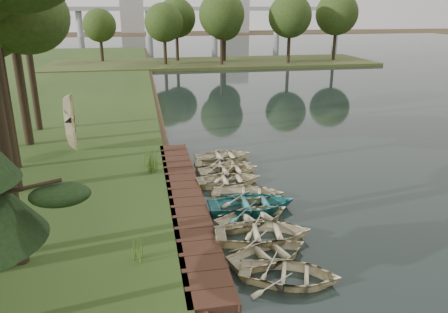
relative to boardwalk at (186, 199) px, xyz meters
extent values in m
plane|color=#3D2F1D|center=(1.60, 0.00, -0.15)|extent=(300.00, 300.00, 0.00)
cube|color=#3A2116|center=(0.00, 0.00, 0.00)|extent=(1.60, 16.00, 0.30)
cube|color=#3E4820|center=(9.60, 50.00, 0.08)|extent=(50.00, 14.00, 0.45)
cylinder|color=black|center=(-13.73, 50.00, 2.70)|extent=(0.50, 0.50, 4.80)
sphere|color=#2E4316|center=(-13.73, 50.00, 6.30)|extent=(5.60, 5.60, 5.60)
cylinder|color=black|center=(-7.07, 50.00, 2.70)|extent=(0.50, 0.50, 4.80)
sphere|color=#2E4316|center=(-7.07, 50.00, 6.30)|extent=(5.60, 5.60, 5.60)
cylinder|color=black|center=(-0.40, 50.00, 2.70)|extent=(0.50, 0.50, 4.80)
sphere|color=#2E4316|center=(-0.40, 50.00, 6.30)|extent=(5.60, 5.60, 5.60)
cylinder|color=black|center=(6.27, 50.00, 2.70)|extent=(0.50, 0.50, 4.80)
sphere|color=#2E4316|center=(6.27, 50.00, 6.30)|extent=(5.60, 5.60, 5.60)
cylinder|color=black|center=(12.93, 50.00, 2.70)|extent=(0.50, 0.50, 4.80)
sphere|color=#2E4316|center=(12.93, 50.00, 6.30)|extent=(5.60, 5.60, 5.60)
cylinder|color=black|center=(19.60, 50.00, 2.70)|extent=(0.50, 0.50, 4.80)
sphere|color=#2E4316|center=(19.60, 50.00, 6.30)|extent=(5.60, 5.60, 5.60)
cylinder|color=black|center=(26.27, 50.00, 2.70)|extent=(0.50, 0.50, 4.80)
sphere|color=#2E4316|center=(26.27, 50.00, 6.30)|extent=(5.60, 5.60, 5.60)
cube|color=#A5A5A0|center=(11.60, 120.00, 7.85)|extent=(90.00, 4.00, 1.20)
cylinder|color=#A5A5A0|center=(-18.40, 120.00, 3.85)|extent=(1.80, 1.80, 8.00)
cylinder|color=#A5A5A0|center=(1.60, 120.00, 3.85)|extent=(1.80, 1.80, 8.00)
cylinder|color=#A5A5A0|center=(21.60, 120.00, 3.85)|extent=(1.80, 1.80, 8.00)
cylinder|color=#A5A5A0|center=(41.60, 120.00, 3.85)|extent=(1.80, 1.80, 8.00)
cylinder|color=#A5A5A0|center=(61.60, 120.00, 3.85)|extent=(1.80, 1.80, 8.00)
cube|color=#A5A5A0|center=(31.60, 140.00, 8.85)|extent=(10.00, 8.00, 18.00)
cube|color=#A5A5A0|center=(-3.40, 145.00, 5.85)|extent=(8.00, 8.00, 12.00)
imported|color=beige|center=(2.68, -6.86, 0.24)|extent=(3.93, 3.39, 0.68)
imported|color=beige|center=(2.40, -5.50, 0.22)|extent=(3.62, 3.04, 0.64)
imported|color=beige|center=(2.53, -4.13, 0.29)|extent=(4.02, 3.06, 0.78)
imported|color=beige|center=(2.57, -2.66, 0.24)|extent=(3.93, 3.35, 0.69)
imported|color=teal|center=(2.77, -1.52, 0.30)|extent=(3.89, 2.78, 0.80)
imported|color=beige|center=(2.88, -0.25, 0.25)|extent=(3.85, 3.13, 0.70)
imported|color=beige|center=(2.38, 1.60, 0.24)|extent=(3.36, 2.45, 0.68)
imported|color=beige|center=(2.62, 2.93, 0.24)|extent=(3.48, 2.62, 0.68)
imported|color=beige|center=(2.49, 3.92, 0.23)|extent=(3.50, 2.76, 0.65)
imported|color=beige|center=(2.75, 5.24, 0.25)|extent=(3.57, 2.71, 0.69)
imported|color=beige|center=(-5.90, 8.02, 0.50)|extent=(3.45, 2.50, 0.71)
cylinder|color=black|center=(-7.76, 2.16, 5.22)|extent=(0.44, 0.44, 10.15)
cylinder|color=black|center=(-8.58, 5.51, 4.38)|extent=(0.41, 0.41, 8.47)
cylinder|color=black|center=(-8.91, 9.92, 7.36)|extent=(0.53, 0.53, 14.42)
cylinder|color=black|center=(-9.03, 13.55, 5.11)|extent=(0.44, 0.44, 9.92)
cone|color=#3F661E|center=(-2.21, -5.04, 0.62)|extent=(0.60, 0.60, 0.93)
cone|color=#3F661E|center=(-1.37, 3.64, 0.71)|extent=(0.60, 0.60, 1.12)
cone|color=#3F661E|center=(-1.39, 3.36, 0.67)|extent=(0.60, 0.60, 1.04)
cone|color=#3F661E|center=(-1.68, 4.46, 0.70)|extent=(0.60, 0.60, 1.10)
camera|label=1|loc=(-1.70, -18.43, 8.43)|focal=35.00mm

